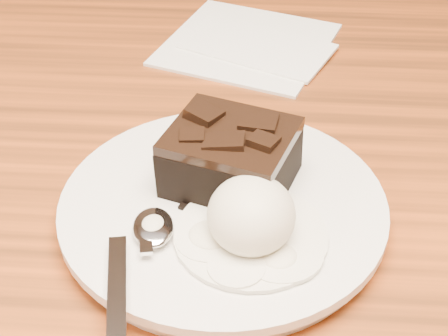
# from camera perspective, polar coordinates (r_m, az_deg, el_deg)

# --- Properties ---
(plate) EXTENTS (0.23, 0.23, 0.02)m
(plate) POSITION_cam_1_polar(r_m,az_deg,el_deg) (0.50, -0.08, -3.51)
(plate) COLOR silver
(plate) RESTS_ON dining_table
(brownie) EXTENTS (0.10, 0.09, 0.04)m
(brownie) POSITION_cam_1_polar(r_m,az_deg,el_deg) (0.49, 0.54, 0.56)
(brownie) COLOR black
(brownie) RESTS_ON plate
(ice_cream_scoop) EXTENTS (0.06, 0.06, 0.05)m
(ice_cream_scoop) POSITION_cam_1_polar(r_m,az_deg,el_deg) (0.45, 2.20, -3.76)
(ice_cream_scoop) COLOR beige
(ice_cream_scoop) RESTS_ON plate
(melt_puddle) EXTENTS (0.10, 0.10, 0.00)m
(melt_puddle) POSITION_cam_1_polar(r_m,az_deg,el_deg) (0.46, 2.15, -5.44)
(melt_puddle) COLOR white
(melt_puddle) RESTS_ON plate
(spoon) EXTENTS (0.06, 0.16, 0.01)m
(spoon) POSITION_cam_1_polar(r_m,az_deg,el_deg) (0.47, -5.67, -4.89)
(spoon) COLOR silver
(spoon) RESTS_ON plate
(napkin) EXTENTS (0.19, 0.19, 0.01)m
(napkin) POSITION_cam_1_polar(r_m,az_deg,el_deg) (0.71, 1.86, 9.97)
(napkin) COLOR white
(napkin) RESTS_ON dining_table
(crumb_a) EXTENTS (0.01, 0.01, 0.00)m
(crumb_a) POSITION_cam_1_polar(r_m,az_deg,el_deg) (0.47, 5.24, -4.71)
(crumb_a) COLOR black
(crumb_a) RESTS_ON plate
(crumb_b) EXTENTS (0.01, 0.01, 0.00)m
(crumb_b) POSITION_cam_1_polar(r_m,az_deg,el_deg) (0.48, -3.31, -3.12)
(crumb_b) COLOR black
(crumb_b) RESTS_ON plate
(crumb_c) EXTENTS (0.01, 0.01, 0.00)m
(crumb_c) POSITION_cam_1_polar(r_m,az_deg,el_deg) (0.50, -1.02, -1.29)
(crumb_c) COLOR black
(crumb_c) RESTS_ON plate
(crumb_d) EXTENTS (0.01, 0.01, 0.00)m
(crumb_d) POSITION_cam_1_polar(r_m,az_deg,el_deg) (0.47, 4.15, -4.96)
(crumb_d) COLOR black
(crumb_d) RESTS_ON plate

